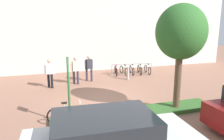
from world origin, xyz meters
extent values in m
plane|color=#936651|center=(0.00, 0.00, 0.00)|extent=(60.00, 60.00, 0.00)
cube|color=silver|center=(0.00, 7.77, 5.00)|extent=(28.00, 1.20, 10.00)
cube|color=#336028|center=(0.80, -2.10, 0.08)|extent=(7.00, 1.10, 0.16)
cylinder|color=brown|center=(2.58, -2.16, 1.27)|extent=(0.28, 0.28, 2.54)
ellipsoid|color=#2D6628|center=(2.58, -2.16, 3.36)|extent=(2.05, 2.05, 2.25)
cylinder|color=#2D7238|center=(-1.97, -2.10, 1.27)|extent=(0.08, 0.08, 2.54)
cube|color=#198C33|center=(-1.97, -2.10, 2.26)|extent=(0.08, 0.36, 0.52)
cube|color=white|center=(-1.97, -2.10, 2.26)|extent=(0.08, 0.30, 0.44)
torus|color=black|center=(-2.47, -1.93, 0.33)|extent=(0.66, 0.14, 0.66)
torus|color=black|center=(-1.46, -2.07, 0.33)|extent=(0.66, 0.14, 0.66)
cylinder|color=silver|center=(-1.97, -2.00, 0.55)|extent=(0.83, 0.14, 0.04)
cylinder|color=silver|center=(-1.87, -2.01, 0.30)|extent=(0.61, 0.11, 0.44)
cylinder|color=silver|center=(-2.15, -1.98, 0.67)|extent=(0.04, 0.04, 0.28)
cube|color=black|center=(-2.15, -1.98, 0.83)|extent=(0.21, 0.11, 0.05)
cylinder|color=silver|center=(-1.58, -2.05, 0.81)|extent=(0.09, 0.42, 0.04)
cylinder|color=#99999E|center=(2.04, 5.05, 0.40)|extent=(0.06, 0.06, 0.80)
cylinder|color=#99999E|center=(5.17, 4.74, 0.40)|extent=(0.06, 0.06, 0.80)
cylinder|color=#99999E|center=(3.61, 4.89, 0.80)|extent=(3.14, 0.37, 0.06)
torus|color=black|center=(2.25, 4.60, 0.30)|extent=(0.19, 0.60, 0.61)
torus|color=black|center=(2.46, 5.52, 0.30)|extent=(0.19, 0.60, 0.61)
cylinder|color=red|center=(2.36, 5.06, 0.51)|extent=(0.20, 0.76, 0.03)
cylinder|color=red|center=(2.38, 5.15, 0.27)|extent=(0.15, 0.55, 0.40)
cylinder|color=red|center=(2.32, 4.89, 0.62)|extent=(0.03, 0.03, 0.26)
cube|color=black|center=(2.32, 4.89, 0.76)|extent=(0.11, 0.20, 0.05)
cylinder|color=red|center=(2.43, 5.41, 0.75)|extent=(0.39, 0.12, 0.04)
torus|color=black|center=(3.01, 4.51, 0.30)|extent=(0.09, 0.61, 0.61)
torus|color=black|center=(2.95, 5.45, 0.30)|extent=(0.09, 0.61, 0.61)
cylinder|color=#1E7233|center=(2.98, 4.98, 0.51)|extent=(0.08, 0.77, 0.03)
cylinder|color=#1E7233|center=(2.98, 5.07, 0.27)|extent=(0.07, 0.56, 0.40)
cylinder|color=#1E7233|center=(2.99, 4.81, 0.62)|extent=(0.03, 0.03, 0.26)
cube|color=black|center=(2.99, 4.81, 0.76)|extent=(0.09, 0.19, 0.05)
cylinder|color=#1E7233|center=(2.96, 5.33, 0.75)|extent=(0.39, 0.06, 0.04)
torus|color=black|center=(3.52, 4.48, 0.30)|extent=(0.17, 0.61, 0.61)
torus|color=black|center=(3.70, 5.40, 0.30)|extent=(0.17, 0.61, 0.61)
cylinder|color=silver|center=(3.61, 4.94, 0.51)|extent=(0.18, 0.76, 0.03)
cylinder|color=silver|center=(3.63, 5.03, 0.27)|extent=(0.14, 0.55, 0.40)
cylinder|color=silver|center=(3.58, 4.77, 0.62)|extent=(0.03, 0.03, 0.26)
cube|color=black|center=(3.58, 4.77, 0.76)|extent=(0.11, 0.19, 0.05)
cylinder|color=silver|center=(3.68, 5.29, 0.75)|extent=(0.39, 0.11, 0.04)
torus|color=black|center=(4.12, 4.39, 0.30)|extent=(0.20, 0.60, 0.61)
torus|color=black|center=(4.35, 5.30, 0.30)|extent=(0.20, 0.60, 0.61)
cylinder|color=#1E7233|center=(4.23, 4.84, 0.51)|extent=(0.21, 0.76, 0.03)
cylinder|color=#1E7233|center=(4.26, 4.93, 0.27)|extent=(0.16, 0.55, 0.40)
cylinder|color=#1E7233|center=(4.19, 4.68, 0.62)|extent=(0.03, 0.03, 0.26)
cube|color=black|center=(4.19, 4.68, 0.76)|extent=(0.11, 0.20, 0.05)
cylinder|color=#1E7233|center=(4.32, 5.19, 0.75)|extent=(0.38, 0.13, 0.04)
torus|color=black|center=(4.78, 4.27, 0.30)|extent=(0.16, 0.61, 0.61)
torus|color=black|center=(4.94, 5.20, 0.30)|extent=(0.16, 0.61, 0.61)
cylinder|color=silver|center=(4.86, 4.74, 0.51)|extent=(0.16, 0.76, 0.03)
cylinder|color=silver|center=(4.87, 4.83, 0.27)|extent=(0.13, 0.55, 0.40)
cylinder|color=silver|center=(4.83, 4.57, 0.62)|extent=(0.03, 0.03, 0.26)
cube|color=black|center=(4.83, 4.57, 0.76)|extent=(0.10, 0.19, 0.05)
cylinder|color=silver|center=(4.92, 5.09, 0.75)|extent=(0.39, 0.10, 0.04)
cylinder|color=#ADADB2|center=(2.65, 3.41, 0.45)|extent=(0.16, 0.16, 0.90)
cylinder|color=#383342|center=(0.19, 3.79, 0.42)|extent=(0.14, 0.14, 0.85)
cylinder|color=#383342|center=(-0.09, 4.02, 0.42)|extent=(0.14, 0.14, 0.85)
cube|color=#2D2D38|center=(0.05, 3.90, 1.16)|extent=(0.46, 0.37, 0.62)
cylinder|color=#2D2D38|center=(0.29, 3.99, 1.13)|extent=(0.09, 0.09, 0.59)
cylinder|color=#2D2D38|center=(-0.20, 3.81, 1.13)|extent=(0.09, 0.09, 0.59)
sphere|color=tan|center=(0.05, 3.90, 1.61)|extent=(0.22, 0.22, 0.22)
cylinder|color=black|center=(-2.56, 3.20, 0.42)|extent=(0.14, 0.14, 0.85)
cylinder|color=black|center=(-2.38, 3.00, 0.42)|extent=(0.14, 0.14, 0.85)
cube|color=white|center=(-2.47, 3.10, 1.16)|extent=(0.40, 0.24, 0.62)
cylinder|color=white|center=(-2.73, 3.10, 1.13)|extent=(0.09, 0.09, 0.59)
cylinder|color=white|center=(-2.21, 3.10, 1.13)|extent=(0.09, 0.09, 0.59)
sphere|color=tan|center=(-2.47, 3.10, 1.61)|extent=(0.22, 0.22, 0.22)
cylinder|color=#383342|center=(-1.01, 3.58, 0.42)|extent=(0.14, 0.14, 0.85)
cylinder|color=#383342|center=(-0.79, 3.35, 0.42)|extent=(0.14, 0.14, 0.85)
cube|color=beige|center=(-0.90, 3.47, 1.16)|extent=(0.43, 0.30, 0.62)
cylinder|color=beige|center=(-1.16, 3.43, 1.13)|extent=(0.09, 0.09, 0.59)
cylinder|color=beige|center=(-0.64, 3.51, 1.13)|extent=(0.09, 0.09, 0.59)
sphere|color=tan|center=(-0.90, 3.47, 1.61)|extent=(0.22, 0.22, 0.22)
cube|color=#1E2328|center=(-1.50, -5.02, 1.26)|extent=(2.51, 1.75, 0.56)
cylinder|color=black|center=(0.22, -4.23, 0.32)|extent=(0.65, 0.26, 0.64)
cylinder|color=black|center=(3.16, -3.76, 0.32)|extent=(0.65, 0.25, 0.64)
camera|label=1|loc=(-2.75, -9.34, 3.56)|focal=33.18mm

